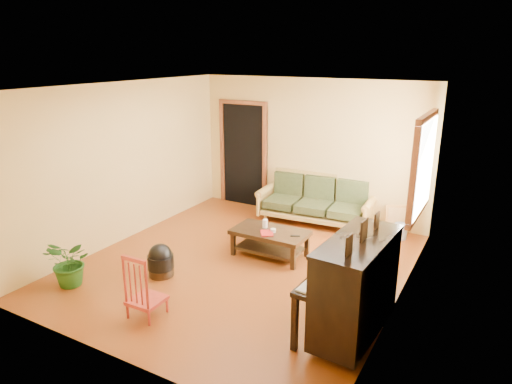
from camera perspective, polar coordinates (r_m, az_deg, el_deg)
The scene contains 16 objects.
floor at distance 6.90m, azimuth -1.71°, elevation -9.04°, with size 5.00×5.00×0.00m, color #60290C.
doorway at distance 9.29m, azimuth -1.60°, elevation 4.59°, with size 1.08×0.16×2.05m, color black.
window at distance 6.85m, azimuth 20.17°, elevation 3.05°, with size 0.12×1.36×1.46m, color white.
sofa at distance 8.41m, azimuth 7.36°, elevation -1.03°, with size 2.05×0.86×0.88m, color olive.
coffee_table at distance 7.10m, azimuth 1.76°, elevation -6.41°, with size 1.15×0.63×0.42m, color black.
armchair at distance 6.09m, azimuth 12.96°, elevation -9.02°, with size 0.77×0.81×0.81m, color olive.
piano at distance 5.16m, azimuth 12.33°, elevation -11.80°, with size 0.78×1.32×1.17m, color black.
footstool at distance 6.65m, azimuth -11.81°, elevation -8.79°, with size 0.37×0.37×0.35m, color black.
red_chair at distance 5.65m, azimuth -13.63°, elevation -11.17°, with size 0.38×0.42×0.82m, color maroon.
leaning_frame at distance 8.25m, azimuth 17.24°, elevation -3.29°, with size 0.41×0.09×0.54m, color #AD7B39.
ceramic_crock at distance 8.13m, azimuth 17.63°, elevation -4.69°, with size 0.21×0.21×0.27m, color #3656A3.
potted_plant at distance 6.66m, azimuth -22.18°, elevation -8.16°, with size 0.61×0.53×0.68m, color #225518.
book at distance 6.87m, azimuth 0.60°, elevation -5.21°, with size 0.18×0.25×0.02m, color maroon.
candle at distance 7.10m, azimuth 1.15°, elevation -3.97°, with size 0.08×0.08×0.13m, color white.
glass_jar at distance 6.95m, azimuth 2.15°, elevation -4.83°, with size 0.08×0.08×0.05m, color silver.
remote at distance 6.83m, azimuth 4.91°, elevation -5.48°, with size 0.14×0.04×0.01m, color black.
Camera 1 is at (3.20, -5.30, 3.05)m, focal length 32.00 mm.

